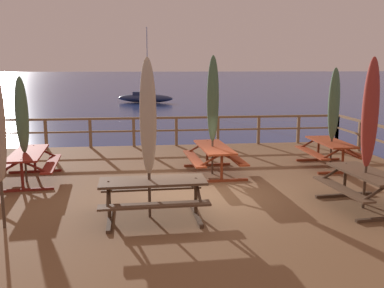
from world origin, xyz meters
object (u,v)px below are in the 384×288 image
patio_umbrella_tall_back_left (213,100)px  sailboat_distant (145,98)px  picnic_table_back_right (28,160)px  patio_umbrella_tall_mid_right (148,118)px  picnic_table_mid_centre (153,190)px  picnic_table_front_right (366,181)px  patio_umbrella_tall_back_right (334,105)px  patio_umbrella_short_back (22,115)px  picnic_table_mid_left (214,153)px  picnic_table_back_left (330,148)px  patio_umbrella_short_mid (370,114)px

patio_umbrella_tall_back_left → sailboat_distant: sailboat_distant is taller
picnic_table_back_right → patio_umbrella_tall_mid_right: (3.05, -2.99, 1.40)m
picnic_table_mid_centre → patio_umbrella_tall_back_left: bearing=62.6°
picnic_table_front_right → patio_umbrella_tall_back_left: (-2.73, 3.17, 1.49)m
patio_umbrella_tall_back_left → patio_umbrella_tall_back_right: bearing=5.9°
picnic_table_front_right → patio_umbrella_short_back: bearing=159.1°
picnic_table_mid_centre → patio_umbrella_tall_back_right: bearing=34.7°
picnic_table_mid_left → picnic_table_back_left: bearing=6.3°
picnic_table_mid_centre → picnic_table_back_left: (5.28, 3.70, -0.00)m
patio_umbrella_tall_back_left → picnic_table_mid_left: bearing=26.6°
picnic_table_front_right → sailboat_distant: bearing=96.9°
picnic_table_mid_left → picnic_table_back_left: size_ratio=1.12×
patio_umbrella_short_mid → patio_umbrella_tall_back_right: bearing=75.8°
patio_umbrella_short_back → patio_umbrella_short_mid: bearing=-21.3°
patio_umbrella_tall_back_left → patio_umbrella_short_mid: 4.18m
picnic_table_front_right → patio_umbrella_short_mid: size_ratio=0.65×
patio_umbrella_tall_back_left → picnic_table_mid_centre: bearing=-117.4°
picnic_table_mid_centre → picnic_table_mid_left: size_ratio=0.93×
patio_umbrella_tall_back_right → patio_umbrella_short_back: (-8.48, -0.63, -0.13)m
picnic_table_back_left → patio_umbrella_short_back: 8.57m
picnic_table_back_left → patio_umbrella_tall_back_right: (0.01, -0.04, 1.28)m
patio_umbrella_tall_back_right → sailboat_distant: size_ratio=0.37×
picnic_table_mid_centre → patio_umbrella_short_back: bearing=136.4°
picnic_table_mid_centre → picnic_table_front_right: (4.44, 0.13, -0.00)m
patio_umbrella_tall_mid_right → patio_umbrella_short_mid: size_ratio=0.99×
patio_umbrella_tall_back_right → patio_umbrella_short_mid: bearing=-104.2°
patio_umbrella_tall_mid_right → sailboat_distant: (0.08, 36.85, -2.30)m
picnic_table_mid_centre → patio_umbrella_tall_back_right: size_ratio=0.72×
picnic_table_mid_left → patio_umbrella_short_back: patio_umbrella_short_back is taller
patio_umbrella_tall_back_left → patio_umbrella_tall_back_right: (3.58, 0.37, -0.20)m
picnic_table_back_left → picnic_table_front_right: (-0.84, -3.58, -0.00)m
picnic_table_mid_centre → picnic_table_front_right: size_ratio=1.03×
picnic_table_back_left → picnic_table_front_right: same height
picnic_table_mid_left → picnic_table_back_right: bearing=-176.9°
picnic_table_back_right → patio_umbrella_short_mid: bearing=-21.6°
picnic_table_mid_centre → sailboat_distant: size_ratio=0.27×
patio_umbrella_tall_back_right → picnic_table_front_right: bearing=-103.6°
patio_umbrella_short_mid → picnic_table_front_right: bearing=39.5°
picnic_table_mid_centre → picnic_table_mid_left: bearing=62.2°
patio_umbrella_tall_back_right → picnic_table_mid_centre: bearing=-145.3°
picnic_table_back_right → patio_umbrella_tall_back_left: (4.82, 0.24, 1.48)m
picnic_table_mid_left → sailboat_distant: (-1.74, 33.59, -0.90)m
patio_umbrella_tall_back_left → patio_umbrella_short_mid: bearing=-50.1°
patio_umbrella_tall_back_left → picnic_table_back_left: bearing=6.6°
picnic_table_back_left → patio_umbrella_tall_back_right: 1.28m
picnic_table_mid_left → picnic_table_back_left: 3.55m
picnic_table_mid_centre → sailboat_distant: 36.92m
sailboat_distant → patio_umbrella_short_mid: bearing=-83.2°
patio_umbrella_tall_mid_right → picnic_table_front_right: bearing=0.9°
patio_umbrella_tall_back_right → picnic_table_back_right: bearing=-175.8°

